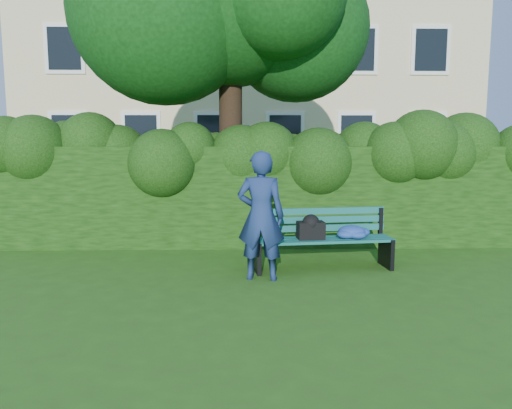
{
  "coord_description": "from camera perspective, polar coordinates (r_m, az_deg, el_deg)",
  "views": [
    {
      "loc": [
        -0.18,
        -6.88,
        1.98
      ],
      "look_at": [
        0.0,
        0.6,
        0.95
      ],
      "focal_mm": 35.0,
      "sensor_mm": 36.0,
      "label": 1
    }
  ],
  "objects": [
    {
      "name": "man_reading",
      "position": [
        6.83,
        0.55,
        -1.31
      ],
      "size": [
        0.7,
        0.51,
        1.79
      ],
      "primitive_type": "imported",
      "rotation": [
        0.0,
        0.0,
        3.01
      ],
      "color": "navy",
      "rests_on": "ground"
    },
    {
      "name": "tree",
      "position": [
        10.27,
        -3.53,
        22.23
      ],
      "size": [
        5.64,
        4.33,
        6.64
      ],
      "color": "black",
      "rests_on": "ground"
    },
    {
      "name": "ground",
      "position": [
        7.16,
        0.12,
        -8.21
      ],
      "size": [
        80.0,
        80.0,
        0.0
      ],
      "primitive_type": "plane",
      "color": "#2D5218",
      "rests_on": "ground"
    },
    {
      "name": "hedge",
      "position": [
        9.15,
        -0.24,
        1.05
      ],
      "size": [
        10.0,
        1.0,
        1.8
      ],
      "color": "black",
      "rests_on": "ground"
    },
    {
      "name": "park_bench",
      "position": [
        7.55,
        8.13,
        -3.53
      ],
      "size": [
        2.13,
        0.79,
        0.89
      ],
      "rotation": [
        0.0,
        0.0,
        0.11
      ],
      "color": "#0F4D43",
      "rests_on": "ground"
    },
    {
      "name": "apartment_building",
      "position": [
        21.25,
        -0.92,
        18.72
      ],
      "size": [
        16.0,
        8.08,
        12.0
      ],
      "color": "beige",
      "rests_on": "ground"
    }
  ]
}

